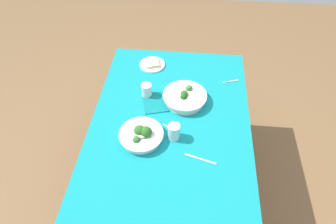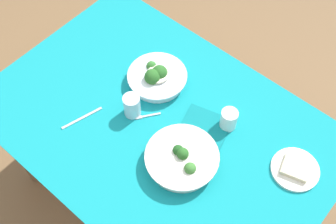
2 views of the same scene
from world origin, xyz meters
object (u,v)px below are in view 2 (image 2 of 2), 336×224
(broccoli_bowl_far, at_px, (157,77))
(water_glass_side, at_px, (132,106))
(broccoli_bowl_near, at_px, (182,159))
(bread_side_plate, at_px, (295,169))
(water_glass_center, at_px, (229,119))
(napkin_folded_upper, at_px, (205,126))
(fork_by_near_bowl, at_px, (147,116))
(table_knife_left, at_px, (82,118))

(broccoli_bowl_far, bearing_deg, water_glass_side, -81.26)
(broccoli_bowl_near, distance_m, bread_side_plate, 0.43)
(water_glass_center, relative_size, napkin_folded_upper, 0.48)
(fork_by_near_bowl, distance_m, table_knife_left, 0.26)
(broccoli_bowl_far, distance_m, water_glass_center, 0.36)
(bread_side_plate, relative_size, water_glass_center, 2.06)
(water_glass_side, xyz_separation_m, fork_by_near_bowl, (0.06, 0.02, -0.05))
(bread_side_plate, xyz_separation_m, water_glass_side, (-0.64, -0.21, 0.04))
(broccoli_bowl_near, xyz_separation_m, water_glass_center, (0.03, 0.25, 0.01))
(broccoli_bowl_far, height_order, table_knife_left, broccoli_bowl_far)
(water_glass_center, relative_size, fork_by_near_bowl, 0.97)
(water_glass_side, bearing_deg, fork_by_near_bowl, 23.01)
(broccoli_bowl_far, height_order, water_glass_side, water_glass_side)
(broccoli_bowl_far, xyz_separation_m, water_glass_side, (0.03, -0.18, 0.02))
(napkin_folded_upper, bearing_deg, broccoli_bowl_near, -80.06)
(water_glass_side, height_order, table_knife_left, water_glass_side)
(water_glass_center, bearing_deg, table_knife_left, -142.37)
(broccoli_bowl_far, distance_m, bread_side_plate, 0.67)
(water_glass_side, relative_size, napkin_folded_upper, 0.54)
(bread_side_plate, xyz_separation_m, napkin_folded_upper, (-0.37, -0.07, -0.01))
(fork_by_near_bowl, relative_size, table_knife_left, 0.51)
(bread_side_plate, height_order, fork_by_near_bowl, bread_side_plate)
(bread_side_plate, distance_m, table_knife_left, 0.86)
(napkin_folded_upper, bearing_deg, water_glass_side, -152.13)
(broccoli_bowl_near, xyz_separation_m, bread_side_plate, (0.34, 0.25, -0.02))
(water_glass_side, bearing_deg, water_glass_center, 31.81)
(bread_side_plate, height_order, water_glass_side, water_glass_side)
(napkin_folded_upper, bearing_deg, broccoli_bowl_far, 171.99)
(broccoli_bowl_near, relative_size, table_knife_left, 1.55)
(broccoli_bowl_far, bearing_deg, napkin_folded_upper, -8.01)
(broccoli_bowl_near, distance_m, table_knife_left, 0.45)
(fork_by_near_bowl, bearing_deg, water_glass_side, -30.75)
(bread_side_plate, bearing_deg, napkin_folded_upper, -169.59)
(broccoli_bowl_near, relative_size, water_glass_center, 3.15)
(broccoli_bowl_far, height_order, napkin_folded_upper, broccoli_bowl_far)
(table_knife_left, bearing_deg, fork_by_near_bowl, -31.26)
(broccoli_bowl_far, relative_size, broccoli_bowl_near, 0.91)
(water_glass_center, distance_m, fork_by_near_bowl, 0.33)
(broccoli_bowl_near, height_order, napkin_folded_upper, broccoli_bowl_near)
(napkin_folded_upper, bearing_deg, fork_by_near_bowl, -150.91)
(table_knife_left, bearing_deg, water_glass_side, -25.56)
(bread_side_plate, bearing_deg, water_glass_center, -179.12)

